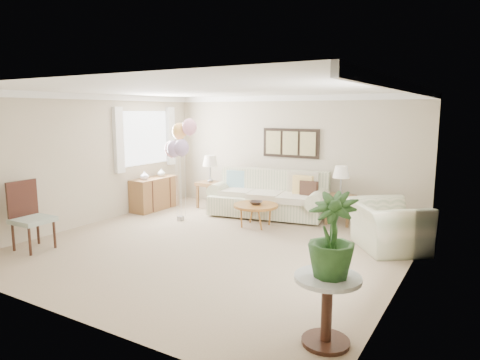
{
  "coord_description": "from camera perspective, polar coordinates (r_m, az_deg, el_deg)",
  "views": [
    {
      "loc": [
        3.92,
        -5.83,
        2.26
      ],
      "look_at": [
        0.09,
        0.6,
        1.05
      ],
      "focal_mm": 32.0,
      "sensor_mm": 36.0,
      "label": 1
    }
  ],
  "objects": [
    {
      "name": "side_table",
      "position": [
        4.34,
        11.56,
        -14.54
      ],
      "size": [
        0.65,
        0.65,
        0.7
      ],
      "color": "silver",
      "rests_on": "ground"
    },
    {
      "name": "vase_sage",
      "position": [
        10.19,
        -10.45,
        0.99
      ],
      "size": [
        0.22,
        0.22,
        0.19
      ],
      "primitive_type": "imported",
      "rotation": [
        0.0,
        0.0,
        -0.21
      ],
      "color": "#B1B6AD",
      "rests_on": "credenza"
    },
    {
      "name": "sofa",
      "position": [
        9.3,
        3.83,
        -2.45
      ],
      "size": [
        2.83,
        1.4,
        0.98
      ],
      "color": "beige",
      "rests_on": "ground"
    },
    {
      "name": "accent_chair",
      "position": [
        7.84,
        -26.28,
        -4.1
      ],
      "size": [
        0.57,
        0.57,
        1.13
      ],
      "color": "#91A090",
      "rests_on": "ground"
    },
    {
      "name": "ground_plane",
      "position": [
        7.38,
        -3.03,
        -8.66
      ],
      "size": [
        6.0,
        6.0,
        0.0
      ],
      "primitive_type": "plane",
      "color": "tan"
    },
    {
      "name": "coffee_table",
      "position": [
        8.43,
        2.12,
        -3.51
      ],
      "size": [
        0.88,
        0.88,
        0.44
      ],
      "color": "brown",
      "rests_on": "ground"
    },
    {
      "name": "end_table_right",
      "position": [
        8.84,
        13.23,
        -2.63
      ],
      "size": [
        0.53,
        0.48,
        0.58
      ],
      "color": "olive",
      "rests_on": "ground"
    },
    {
      "name": "armchair",
      "position": [
        7.47,
        18.97,
        -5.78
      ],
      "size": [
        1.58,
        1.61,
        0.79
      ],
      "primitive_type": "imported",
      "rotation": [
        0.0,
        0.0,
        2.21
      ],
      "color": "beige",
      "rests_on": "ground"
    },
    {
      "name": "lamp_left",
      "position": [
        9.97,
        -4.0,
        2.45
      ],
      "size": [
        0.35,
        0.35,
        0.63
      ],
      "color": "gray",
      "rests_on": "end_table_left"
    },
    {
      "name": "potted_plant",
      "position": [
        4.13,
        12.15,
        -7.23
      ],
      "size": [
        0.47,
        0.47,
        0.81
      ],
      "primitive_type": "imported",
      "rotation": [
        0.0,
        0.0,
        -0.04
      ],
      "color": "#24491F",
      "rests_on": "side_table"
    },
    {
      "name": "balloon_cluster",
      "position": [
        8.78,
        -8.1,
        5.14
      ],
      "size": [
        0.66,
        0.51,
        2.11
      ],
      "color": "gray",
      "rests_on": "ground"
    },
    {
      "name": "decor_bowl",
      "position": [
        8.42,
        2.15,
        -3.05
      ],
      "size": [
        0.31,
        0.31,
        0.06
      ],
      "primitive_type": "imported",
      "rotation": [
        0.0,
        0.0,
        0.27
      ],
      "color": "#2C211D",
      "rests_on": "coffee_table"
    },
    {
      "name": "lamp_right",
      "position": [
        8.74,
        13.36,
        0.92
      ],
      "size": [
        0.34,
        0.34,
        0.6
      ],
      "color": "gray",
      "rests_on": "end_table_right"
    },
    {
      "name": "end_table_left",
      "position": [
        10.06,
        -3.96,
        -0.82
      ],
      "size": [
        0.57,
        0.51,
        0.62
      ],
      "color": "olive",
      "rests_on": "ground"
    },
    {
      "name": "room_shell",
      "position": [
        7.19,
        -3.46,
        4.11
      ],
      "size": [
        6.04,
        6.04,
        2.6
      ],
      "color": "#B8AC95",
      "rests_on": "ground"
    },
    {
      "name": "credenza",
      "position": [
        10.1,
        -11.36,
        -1.79
      ],
      "size": [
        0.46,
        1.2,
        0.74
      ],
      "color": "olive",
      "rests_on": "ground"
    },
    {
      "name": "wall_art_triptych",
      "position": [
        9.65,
        6.76,
        4.9
      ],
      "size": [
        1.35,
        0.06,
        0.65
      ],
      "color": "black",
      "rests_on": "ground"
    },
    {
      "name": "vase_white",
      "position": [
        9.77,
        -12.62,
        0.59
      ],
      "size": [
        0.21,
        0.21,
        0.19
      ],
      "primitive_type": "imported",
      "rotation": [
        0.0,
        0.0,
        0.14
      ],
      "color": "silver",
      "rests_on": "credenza"
    }
  ]
}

